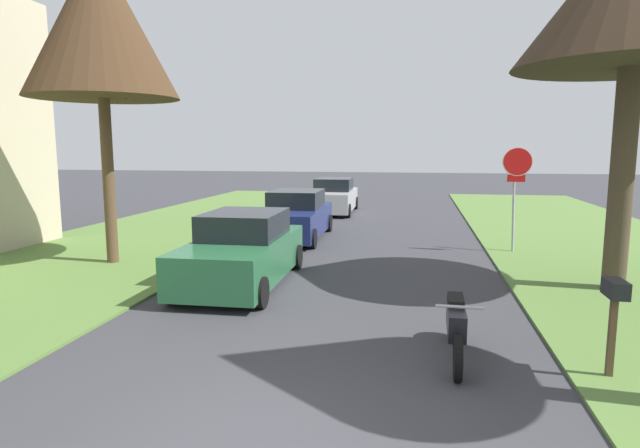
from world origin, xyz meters
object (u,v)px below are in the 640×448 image
at_px(stop_sign_far, 516,177).
at_px(curbside_mailbox, 615,300).
at_px(parked_sedan_navy, 295,217).
at_px(street_tree_left_mid_a, 100,23).
at_px(parked_sedan_green, 243,251).
at_px(parked_sedan_silver, 333,197).
at_px(parked_motorcycle, 456,325).

distance_m(stop_sign_far, curbside_mailbox, 8.58).
distance_m(parked_sedan_navy, curbside_mailbox, 11.69).
bearing_deg(stop_sign_far, street_tree_left_mid_a, -161.91).
bearing_deg(parked_sedan_green, curbside_mailbox, -31.35).
height_order(stop_sign_far, street_tree_left_mid_a, street_tree_left_mid_a).
bearing_deg(parked_sedan_silver, parked_sedan_green, -89.75).
relative_size(parked_sedan_silver, curbside_mailbox, 3.49).
height_order(parked_sedan_silver, parked_motorcycle, parked_sedan_silver).
distance_m(parked_sedan_navy, parked_motorcycle, 10.44).
bearing_deg(parked_motorcycle, street_tree_left_mid_a, 150.09).
bearing_deg(parked_sedan_navy, street_tree_left_mid_a, -128.95).
distance_m(parked_sedan_green, parked_sedan_silver, 13.07).
xyz_separation_m(street_tree_left_mid_a, curbside_mailbox, (10.19, -5.11, -4.91)).
distance_m(stop_sign_far, parked_sedan_green, 8.12).
relative_size(street_tree_left_mid_a, parked_sedan_green, 1.75).
height_order(parked_sedan_green, parked_motorcycle, parked_sedan_green).
xyz_separation_m(parked_sedan_green, parked_sedan_navy, (-0.20, 5.96, 0.00)).
distance_m(street_tree_left_mid_a, parked_sedan_green, 6.69).
bearing_deg(parked_sedan_green, street_tree_left_mid_a, 161.72).
relative_size(parked_sedan_green, parked_motorcycle, 2.16).
bearing_deg(parked_sedan_navy, parked_motorcycle, -64.36).
bearing_deg(curbside_mailbox, street_tree_left_mid_a, 153.39).
distance_m(parked_sedan_green, parked_motorcycle, 5.54).
bearing_deg(parked_sedan_silver, street_tree_left_mid_a, -108.35).
xyz_separation_m(parked_sedan_navy, parked_motorcycle, (4.52, -9.41, -0.24)).
xyz_separation_m(parked_sedan_navy, parked_sedan_silver, (0.14, 7.11, 0.00)).
bearing_deg(parked_motorcycle, stop_sign_far, 75.34).
relative_size(stop_sign_far, street_tree_left_mid_a, 0.38).
bearing_deg(parked_motorcycle, parked_sedan_silver, 104.84).
distance_m(parked_sedan_green, parked_sedan_navy, 5.96).
bearing_deg(stop_sign_far, parked_sedan_navy, 169.38).
distance_m(stop_sign_far, parked_sedan_navy, 6.92).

